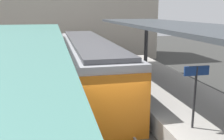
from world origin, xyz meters
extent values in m
cube|color=#ADA8A0|center=(3.80, 0.00, 0.50)|extent=(4.40, 28.00, 1.00)
cube|color=#ADADB2|center=(0.00, 7.47, 1.65)|extent=(2.70, 13.78, 2.90)
cube|color=orange|center=(0.00, 0.55, 1.50)|extent=(2.65, 0.08, 2.60)
cube|color=black|center=(-1.37, 7.47, 2.00)|extent=(0.04, 12.68, 0.76)
cube|color=black|center=(1.37, 7.47, 2.00)|extent=(0.04, 12.68, 0.76)
cube|color=#515156|center=(0.00, 7.47, 3.20)|extent=(2.16, 13.09, 0.20)
cylinder|color=#333335|center=(-3.80, 7.70, 2.42)|extent=(0.24, 0.24, 2.85)
cube|color=slate|center=(-3.80, 1.40, 3.93)|extent=(4.18, 21.00, 0.16)
cylinder|color=#333335|center=(3.80, 7.70, 2.60)|extent=(0.24, 0.24, 3.20)
cube|color=#3D4247|center=(3.80, 1.40, 4.28)|extent=(4.18, 21.00, 0.16)
cylinder|color=#262628|center=(2.52, -0.47, 2.10)|extent=(0.08, 0.08, 2.20)
cube|color=navy|center=(2.52, -0.47, 3.05)|extent=(0.90, 0.06, 0.32)
cube|color=#A89E8E|center=(-0.47, 20.00, 5.50)|extent=(18.00, 6.00, 11.00)
camera|label=1|loc=(-2.05, -7.76, 4.99)|focal=40.38mm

